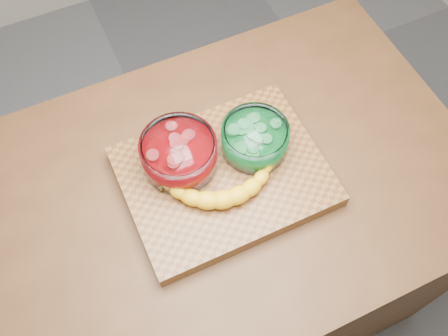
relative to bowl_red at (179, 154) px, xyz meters
name	(u,v)px	position (x,y,z in m)	size (l,w,h in m)	color
ground	(224,287)	(0.08, -0.07, -0.98)	(3.50, 3.50, 0.00)	#56565A
counter	(224,247)	(0.08, -0.07, -0.53)	(1.20, 0.80, 0.90)	#492C15
cutting_board	(224,176)	(0.08, -0.07, -0.06)	(0.45, 0.35, 0.04)	brown
bowl_red	(179,154)	(0.00, 0.00, 0.00)	(0.17, 0.17, 0.08)	white
bowl_green	(255,139)	(0.17, -0.03, 0.00)	(0.15, 0.15, 0.07)	white
banana	(221,181)	(0.06, -0.09, -0.02)	(0.28, 0.16, 0.04)	gold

